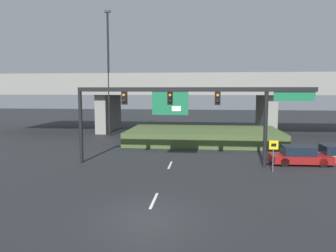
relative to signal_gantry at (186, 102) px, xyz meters
The scene contains 8 objects.
ground_plane 11.23m from the signal_gantry, 96.54° to the right, with size 160.00×160.00×0.00m, color black.
lane_markings 6.15m from the signal_gantry, 106.97° to the left, with size 0.14×41.80×0.01m.
signal_gantry is the anchor object (origin of this frame).
speed_limit_sign 6.94m from the signal_gantry, 13.90° to the right, with size 0.60×0.11×2.22m.
highway_light_pole_near 18.27m from the signal_gantry, 124.28° to the left, with size 0.70×0.36×14.86m.
overpass_bridge 19.52m from the signal_gantry, 93.42° to the left, with size 49.00×9.55×7.57m.
grass_embankment 11.65m from the signal_gantry, 83.35° to the left, with size 15.76×8.67×1.39m.
parked_sedan_near_right 9.44m from the signal_gantry, ahead, with size 4.43×2.04×1.38m.
Camera 1 is at (2.44, -13.62, 5.51)m, focal length 35.00 mm.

